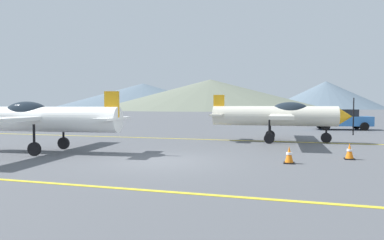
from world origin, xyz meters
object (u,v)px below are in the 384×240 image
Objects in this scene: airplane_near at (39,118)px; airplane_mid at (279,115)px; car_sedan at (341,119)px; traffic_cone_front at (289,155)px; traffic_cone_side at (350,152)px.

airplane_near is 1.00× the size of airplane_mid.
car_sedan is 7.69× the size of traffic_cone_front.
car_sedan is at bearing 68.05° from airplane_mid.
airplane_near is at bearing 179.86° from traffic_cone_front.
airplane_mid reaches higher than traffic_cone_side.
airplane_mid reaches higher than traffic_cone_front.
airplane_near and airplane_mid have the same top height.
traffic_cone_front is (0.66, -7.06, -1.14)m from airplane_mid.
airplane_near is at bearing -127.92° from car_sedan.
airplane_near reaches higher than traffic_cone_side.
traffic_cone_side is (-1.56, -16.25, -0.56)m from car_sedan.
traffic_cone_side is at bearing 36.27° from traffic_cone_front.
car_sedan is 7.69× the size of traffic_cone_side.
traffic_cone_front is at bearing -84.65° from airplane_mid.
car_sedan reaches higher than traffic_cone_front.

